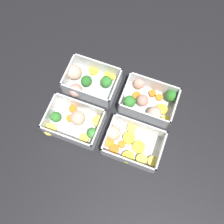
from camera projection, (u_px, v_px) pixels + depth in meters
ground_plane at (112, 114)px, 0.84m from camera, size 4.00×4.00×0.00m
container_near_left at (75, 122)px, 0.81m from camera, size 0.18×0.13×0.07m
container_near_right at (129, 143)px, 0.79m from camera, size 0.18×0.13×0.07m
container_far_left at (88, 81)px, 0.85m from camera, size 0.18×0.14×0.07m
container_far_right at (149, 102)px, 0.83m from camera, size 0.17×0.13×0.07m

